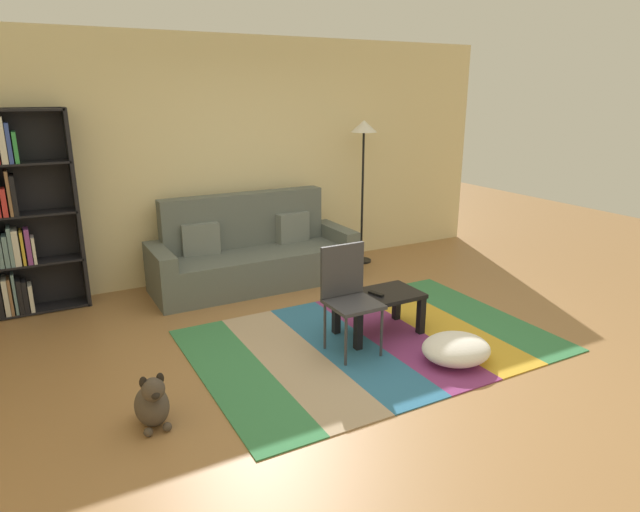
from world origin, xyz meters
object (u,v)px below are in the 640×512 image
at_px(dog, 152,403).
at_px(bookshelf, 14,217).
at_px(tv_remote, 376,294).
at_px(standing_lamp, 364,145).
at_px(coffee_table, 379,301).
at_px(pouf, 456,349).
at_px(folding_chair, 348,290).
at_px(couch, 253,255).

bearing_deg(dog, bookshelf, 104.34).
bearing_deg(tv_remote, standing_lamp, 44.26).
distance_m(coffee_table, pouf, 0.81).
bearing_deg(coffee_table, standing_lamp, 61.33).
height_order(bookshelf, folding_chair, bookshelf).
bearing_deg(tv_remote, folding_chair, -177.92).
height_order(standing_lamp, folding_chair, standing_lamp).
relative_size(pouf, folding_chair, 0.63).
distance_m(couch, dog, 2.80).
xyz_separation_m(bookshelf, pouf, (2.99, -2.84, -0.85)).
bearing_deg(pouf, standing_lamp, 73.11).
xyz_separation_m(bookshelf, coffee_table, (2.75, -2.09, -0.65)).
distance_m(dog, folding_chair, 1.77).
relative_size(bookshelf, coffee_table, 2.63).
bearing_deg(couch, coffee_table, -75.36).
relative_size(couch, pouf, 3.98).
distance_m(bookshelf, pouf, 4.21).
bearing_deg(dog, folding_chair, 11.33).
bearing_deg(tv_remote, pouf, -85.60).
bearing_deg(bookshelf, coffee_table, -37.23).
relative_size(tv_remote, folding_chair, 0.17).
xyz_separation_m(pouf, dog, (-2.34, 0.28, 0.04)).
xyz_separation_m(coffee_table, folding_chair, (-0.40, -0.13, 0.22)).
bearing_deg(folding_chair, pouf, -23.36).
height_order(pouf, tv_remote, tv_remote).
relative_size(couch, standing_lamp, 1.28).
relative_size(pouf, dog, 1.43).
xyz_separation_m(couch, pouf, (0.71, -2.56, -0.22)).
distance_m(couch, coffee_table, 1.87).
bearing_deg(folding_chair, couch, 112.52).
bearing_deg(standing_lamp, dog, -142.77).
bearing_deg(couch, standing_lamp, 4.42).
bearing_deg(dog, tv_remote, 12.61).
bearing_deg(dog, couch, 54.50).
bearing_deg(couch, tv_remote, -76.53).
distance_m(pouf, standing_lamp, 3.11).
height_order(dog, tv_remote, tv_remote).
height_order(coffee_table, standing_lamp, standing_lamp).
xyz_separation_m(coffee_table, standing_lamp, (1.05, 1.93, 1.16)).
xyz_separation_m(dog, tv_remote, (2.06, 0.46, 0.23)).
height_order(coffee_table, pouf, coffee_table).
distance_m(bookshelf, standing_lamp, 3.84).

